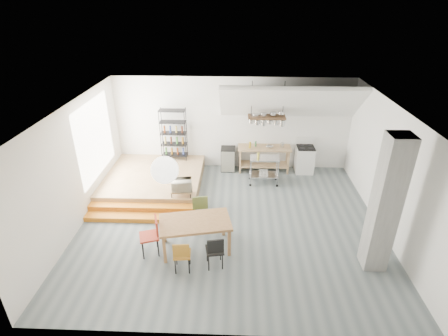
{
  "coord_description": "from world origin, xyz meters",
  "views": [
    {
      "loc": [
        0.14,
        -7.84,
        5.61
      ],
      "look_at": [
        -0.19,
        0.8,
        1.26
      ],
      "focal_mm": 28.0,
      "sensor_mm": 36.0,
      "label": 1
    }
  ],
  "objects_px": {
    "stove": "(304,159)",
    "mini_fridge": "(228,159)",
    "dining_table": "(195,224)",
    "rolling_cart": "(264,167)"
  },
  "relations": [
    {
      "from": "stove",
      "to": "rolling_cart",
      "type": "bearing_deg",
      "value": -148.38
    },
    {
      "from": "dining_table",
      "to": "mini_fridge",
      "type": "relative_size",
      "value": 2.2
    },
    {
      "from": "dining_table",
      "to": "rolling_cart",
      "type": "distance_m",
      "value": 3.83
    },
    {
      "from": "dining_table",
      "to": "rolling_cart",
      "type": "height_order",
      "value": "rolling_cart"
    },
    {
      "from": "stove",
      "to": "mini_fridge",
      "type": "height_order",
      "value": "stove"
    },
    {
      "from": "stove",
      "to": "mini_fridge",
      "type": "bearing_deg",
      "value": 179.05
    },
    {
      "from": "stove",
      "to": "rolling_cart",
      "type": "relative_size",
      "value": 1.24
    },
    {
      "from": "rolling_cart",
      "to": "dining_table",
      "type": "bearing_deg",
      "value": -118.76
    },
    {
      "from": "stove",
      "to": "dining_table",
      "type": "height_order",
      "value": "stove"
    },
    {
      "from": "rolling_cart",
      "to": "mini_fridge",
      "type": "xyz_separation_m",
      "value": [
        -1.19,
        0.94,
        -0.18
      ]
    }
  ]
}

